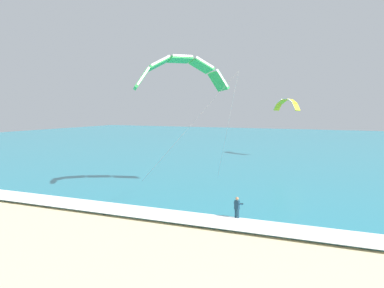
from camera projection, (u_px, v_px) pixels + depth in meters
name	position (u px, v px, depth m)	size (l,w,h in m)	color
sea	(358.00, 148.00, 78.85)	(200.00, 120.00, 0.20)	teal
surf_foam	(293.00, 231.00, 25.63)	(200.00, 2.94, 0.04)	white
surfboard	(237.00, 221.00, 28.58)	(0.77, 1.47, 0.09)	white
kitesurfer	(237.00, 208.00, 28.51)	(0.61, 0.60, 1.69)	#143347
kite_primary	(181.00, 70.00, 38.06)	(11.55, 11.02, 11.25)	green
kite_distant	(287.00, 103.00, 64.36)	(4.79, 4.15, 1.91)	yellow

